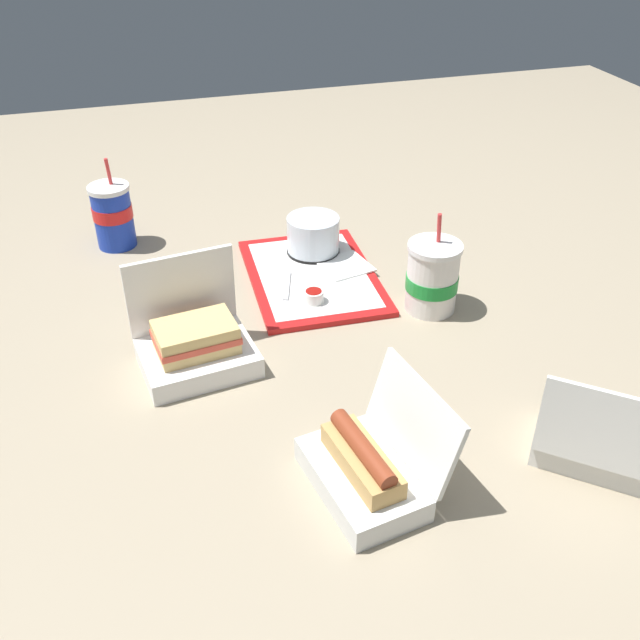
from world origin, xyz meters
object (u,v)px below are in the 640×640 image
at_px(soda_cup_front, 432,278).
at_px(ketchup_cup, 314,296).
at_px(clamshell_hotdog_center, 602,439).
at_px(plastic_fork, 287,285).
at_px(soda_cup_right, 113,215).
at_px(clamshell_hotdog_left, 368,466).
at_px(food_tray, 312,276).
at_px(clamshell_sandwich_front, 196,344).
at_px(cake_container, 313,236).

bearing_deg(soda_cup_front, ketchup_cup, 72.85).
xyz_separation_m(ketchup_cup, clamshell_hotdog_center, (-0.53, -0.29, 0.01)).
relative_size(plastic_fork, soda_cup_right, 0.53).
bearing_deg(clamshell_hotdog_center, clamshell_hotdog_left, 82.41).
height_order(ketchup_cup, clamshell_hotdog_left, clamshell_hotdog_left).
height_order(food_tray, ketchup_cup, ketchup_cup).
distance_m(clamshell_sandwich_front, clamshell_hotdog_center, 0.68).
bearing_deg(cake_container, soda_cup_right, 66.09).
bearing_deg(clamshell_hotdog_center, food_tray, 22.52).
height_order(clamshell_hotdog_left, clamshell_sandwich_front, clamshell_sandwich_front).
relative_size(cake_container, clamshell_hotdog_center, 0.52).
bearing_deg(soda_cup_right, clamshell_sandwich_front, -167.79).
height_order(ketchup_cup, soda_cup_front, soda_cup_front).
relative_size(cake_container, soda_cup_front, 0.58).
xyz_separation_m(clamshell_hotdog_left, clamshell_sandwich_front, (0.36, 0.19, 0.01)).
xyz_separation_m(ketchup_cup, clamshell_sandwich_front, (-0.12, 0.25, 0.02)).
xyz_separation_m(cake_container, ketchup_cup, (-0.20, 0.06, -0.03)).
bearing_deg(food_tray, clamshell_hotdog_left, 171.61).
bearing_deg(food_tray, plastic_fork, 118.69).
relative_size(clamshell_hotdog_left, clamshell_hotdog_center, 0.97).
distance_m(cake_container, clamshell_hotdog_center, 0.76).
bearing_deg(food_tray, clamshell_hotdog_center, -157.48).
xyz_separation_m(cake_container, clamshell_hotdog_center, (-0.73, -0.23, -0.01)).
height_order(plastic_fork, clamshell_hotdog_left, clamshell_hotdog_left).
distance_m(ketchup_cup, clamshell_hotdog_left, 0.48).
distance_m(clamshell_hotdog_center, soda_cup_right, 1.12).
bearing_deg(clamshell_hotdog_center, soda_cup_front, 8.69).
bearing_deg(food_tray, cake_container, -17.24).
distance_m(food_tray, cake_container, 0.11).
relative_size(cake_container, clamshell_hotdog_left, 0.54).
xyz_separation_m(ketchup_cup, plastic_fork, (0.07, 0.04, -0.01)).
height_order(cake_container, clamshell_hotdog_left, clamshell_hotdog_left).
relative_size(food_tray, soda_cup_front, 1.88).
xyz_separation_m(ketchup_cup, clamshell_hotdog_left, (-0.48, 0.06, 0.01)).
bearing_deg(clamshell_sandwich_front, cake_container, -43.61).
xyz_separation_m(food_tray, clamshell_sandwich_front, (-0.23, 0.28, 0.04)).
bearing_deg(ketchup_cup, soda_cup_front, -107.15).
height_order(plastic_fork, soda_cup_front, soda_cup_front).
bearing_deg(soda_cup_front, soda_cup_right, 52.13).
distance_m(ketchup_cup, plastic_fork, 0.08).
distance_m(clamshell_hotdog_left, soda_cup_front, 0.50).
relative_size(clamshell_sandwich_front, soda_cup_front, 1.05).
distance_m(plastic_fork, clamshell_hotdog_center, 0.68).
relative_size(ketchup_cup, soda_cup_front, 0.20).
distance_m(cake_container, ketchup_cup, 0.21).
bearing_deg(clamshell_sandwich_front, plastic_fork, -47.58).
distance_m(clamshell_hotdog_center, soda_cup_front, 0.47).
bearing_deg(soda_cup_right, plastic_fork, -134.06).
distance_m(food_tray, soda_cup_front, 0.27).
bearing_deg(cake_container, clamshell_hotdog_center, -162.10).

